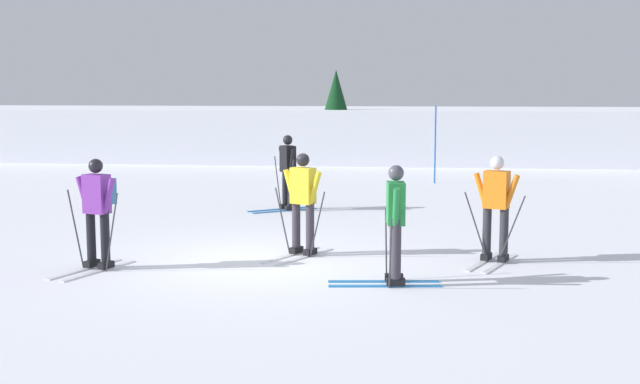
{
  "coord_description": "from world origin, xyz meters",
  "views": [
    {
      "loc": [
        2.4,
        -12.89,
        2.81
      ],
      "look_at": [
        0.76,
        1.91,
        0.9
      ],
      "focal_mm": 46.46,
      "sensor_mm": 36.0,
      "label": 1
    }
  ],
  "objects_px": {
    "skier_yellow": "(303,201)",
    "skier_purple": "(98,208)",
    "trail_marker_pole": "(435,145)",
    "skier_black": "(287,170)",
    "skier_green": "(395,221)",
    "skier_orange": "(497,203)",
    "conifer_far_left": "(336,108)"
  },
  "relations": [
    {
      "from": "skier_green",
      "to": "skier_black",
      "type": "height_order",
      "value": "same"
    },
    {
      "from": "conifer_far_left",
      "to": "skier_green",
      "type": "bearing_deg",
      "value": -82.29
    },
    {
      "from": "skier_orange",
      "to": "conifer_far_left",
      "type": "distance_m",
      "value": 18.04
    },
    {
      "from": "skier_yellow",
      "to": "conifer_far_left",
      "type": "xyz_separation_m",
      "value": [
        -1.04,
        17.35,
        1.09
      ]
    },
    {
      "from": "skier_black",
      "to": "trail_marker_pole",
      "type": "bearing_deg",
      "value": 58.29
    },
    {
      "from": "skier_purple",
      "to": "trail_marker_pole",
      "type": "xyz_separation_m",
      "value": [
        5.46,
        12.0,
        0.17
      ]
    },
    {
      "from": "skier_yellow",
      "to": "skier_purple",
      "type": "distance_m",
      "value": 3.29
    },
    {
      "from": "skier_orange",
      "to": "trail_marker_pole",
      "type": "bearing_deg",
      "value": 93.66
    },
    {
      "from": "skier_black",
      "to": "skier_purple",
      "type": "height_order",
      "value": "same"
    },
    {
      "from": "skier_green",
      "to": "skier_yellow",
      "type": "height_order",
      "value": "same"
    },
    {
      "from": "skier_green",
      "to": "skier_yellow",
      "type": "relative_size",
      "value": 1.0
    },
    {
      "from": "conifer_far_left",
      "to": "skier_purple",
      "type": "bearing_deg",
      "value": -95.96
    },
    {
      "from": "skier_yellow",
      "to": "skier_black",
      "type": "bearing_deg",
      "value": 101.43
    },
    {
      "from": "skier_yellow",
      "to": "skier_purple",
      "type": "bearing_deg",
      "value": -155.43
    },
    {
      "from": "skier_black",
      "to": "skier_purple",
      "type": "distance_m",
      "value": 6.67
    },
    {
      "from": "skier_green",
      "to": "skier_yellow",
      "type": "distance_m",
      "value": 2.47
    },
    {
      "from": "skier_green",
      "to": "skier_black",
      "type": "bearing_deg",
      "value": 110.46
    },
    {
      "from": "trail_marker_pole",
      "to": "conifer_far_left",
      "type": "height_order",
      "value": "conifer_far_left"
    },
    {
      "from": "skier_black",
      "to": "conifer_far_left",
      "type": "distance_m",
      "value": 12.4
    },
    {
      "from": "skier_black",
      "to": "conifer_far_left",
      "type": "height_order",
      "value": "conifer_far_left"
    },
    {
      "from": "skier_yellow",
      "to": "trail_marker_pole",
      "type": "distance_m",
      "value": 10.91
    },
    {
      "from": "trail_marker_pole",
      "to": "skier_yellow",
      "type": "bearing_deg",
      "value": -103.05
    },
    {
      "from": "skier_black",
      "to": "skier_yellow",
      "type": "xyz_separation_m",
      "value": [
        1.01,
        -5.0,
        -0.0
      ]
    },
    {
      "from": "skier_black",
      "to": "conifer_far_left",
      "type": "relative_size",
      "value": 0.5
    },
    {
      "from": "skier_orange",
      "to": "skier_purple",
      "type": "xyz_separation_m",
      "value": [
        -6.15,
        -1.21,
        0.0
      ]
    },
    {
      "from": "trail_marker_pole",
      "to": "conifer_far_left",
      "type": "distance_m",
      "value": 7.64
    },
    {
      "from": "skier_green",
      "to": "skier_black",
      "type": "distance_m",
      "value": 7.38
    },
    {
      "from": "skier_orange",
      "to": "skier_black",
      "type": "distance_m",
      "value": 6.63
    },
    {
      "from": "skier_yellow",
      "to": "conifer_far_left",
      "type": "height_order",
      "value": "conifer_far_left"
    },
    {
      "from": "skier_orange",
      "to": "skier_green",
      "type": "height_order",
      "value": "same"
    },
    {
      "from": "skier_orange",
      "to": "skier_black",
      "type": "height_order",
      "value": "same"
    },
    {
      "from": "skier_yellow",
      "to": "skier_orange",
      "type": "bearing_deg",
      "value": -2.89
    }
  ]
}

